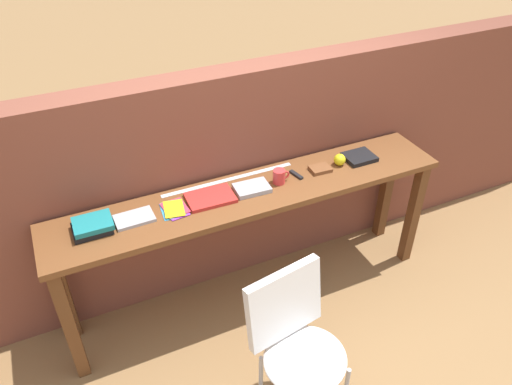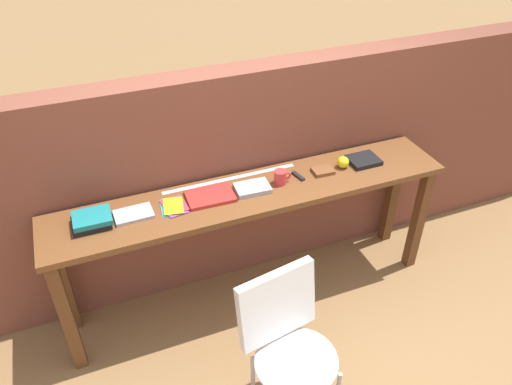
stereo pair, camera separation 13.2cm
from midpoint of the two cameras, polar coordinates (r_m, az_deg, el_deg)
The scene contains 15 objects.
ground_plane at distance 3.42m, azimuth 0.67°, elevation -14.63°, with size 40.00×40.00×0.00m, color olive.
brick_wall_back at distance 3.34m, azimuth -3.95°, elevation 1.62°, with size 6.00×0.20×1.52m, color brown.
sideboard at distance 3.10m, azimuth -1.61°, elevation -1.92°, with size 2.50×0.44×0.88m.
chair_white_moulded at distance 2.67m, azimuth 3.30°, elevation -16.55°, with size 0.51×0.52×0.89m.
book_stack_leftmost at distance 2.86m, azimuth -19.47°, elevation -3.68°, with size 0.22×0.17×0.07m.
magazine_cycling at distance 2.88m, azimuth -15.02°, elevation -2.89°, with size 0.22×0.14×0.02m, color #9E9EA3.
pamphlet_pile_colourful at distance 2.91m, azimuth -10.67°, elevation -1.89°, with size 0.16×0.19×0.01m.
book_open_centre at distance 2.96m, azimuth -6.52°, elevation -0.61°, with size 0.28×0.19×0.02m, color red.
book_grey_hardcover at distance 3.01m, azimuth -1.68°, elevation 0.50°, with size 0.21×0.15×0.03m, color #9E9EA3.
mug at distance 3.06m, azimuth 1.46°, elevation 1.84°, with size 0.11×0.08×0.09m.
multitool_folded at distance 3.15m, azimuth 3.42°, elevation 2.02°, with size 0.02×0.11×0.02m, color black.
leather_journal_brown at distance 3.21m, azimuth 6.18°, elevation 2.69°, with size 0.13×0.10×0.02m, color brown.
sports_ball_small at distance 3.27m, azimuth 8.40°, elevation 3.72°, with size 0.08×0.08×0.08m, color yellow.
book_repair_rightmost at distance 3.36m, azimuth 10.62°, elevation 3.98°, with size 0.20×0.17×0.03m, color black.
ruler_metal_back_edge at distance 3.12m, azimuth -4.37°, elevation 1.46°, with size 0.87×0.03×0.00m, color silver.
Camera 1 is at (-1.01, -1.93, 2.64)m, focal length 35.00 mm.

